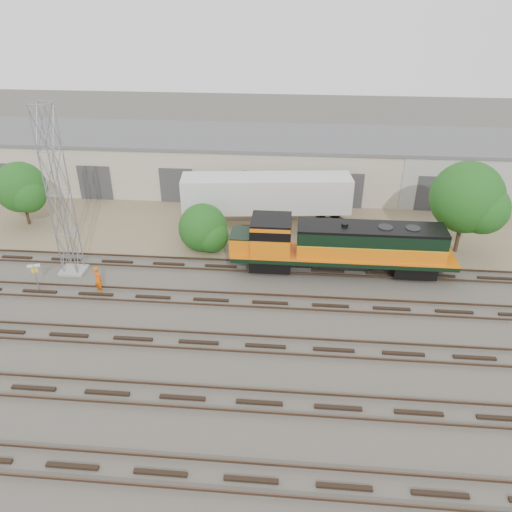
# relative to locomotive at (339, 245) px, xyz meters

# --- Properties ---
(ground) EXTENTS (140.00, 140.00, 0.00)m
(ground) POSITION_rel_locomotive_xyz_m (-8.64, -6.00, -2.24)
(ground) COLOR #47423A
(ground) RESTS_ON ground
(dirt_strip) EXTENTS (80.00, 16.00, 0.02)m
(dirt_strip) POSITION_rel_locomotive_xyz_m (-8.64, 9.00, -2.23)
(dirt_strip) COLOR #726047
(dirt_strip) RESTS_ON ground
(tracks) EXTENTS (80.00, 20.40, 0.28)m
(tracks) POSITION_rel_locomotive_xyz_m (-8.64, -9.00, -2.16)
(tracks) COLOR black
(tracks) RESTS_ON ground
(warehouse) EXTENTS (58.40, 10.40, 5.30)m
(warehouse) POSITION_rel_locomotive_xyz_m (-8.60, 16.98, 0.41)
(warehouse) COLOR beige
(warehouse) RESTS_ON ground
(locomotive) EXTENTS (16.10, 2.83, 3.87)m
(locomotive) POSITION_rel_locomotive_xyz_m (0.00, 0.00, 0.00)
(locomotive) COLOR black
(locomotive) RESTS_ON tracks
(signal_tower) EXTENTS (1.80, 1.80, 12.21)m
(signal_tower) POSITION_rel_locomotive_xyz_m (-19.42, -1.47, 3.71)
(signal_tower) COLOR gray
(signal_tower) RESTS_ON ground
(sign_post) EXTENTS (0.81, 0.31, 2.06)m
(sign_post) POSITION_rel_locomotive_xyz_m (-20.85, -4.17, -0.80)
(sign_post) COLOR gray
(sign_post) RESTS_ON ground
(worker) EXTENTS (0.87, 0.81, 1.99)m
(worker) POSITION_rel_locomotive_xyz_m (-16.51, -4.02, -1.24)
(worker) COLOR #EA590D
(worker) RESTS_ON ground
(semi_trailer) EXTENTS (14.58, 4.36, 4.42)m
(semi_trailer) POSITION_rel_locomotive_xyz_m (-5.42, 7.78, 0.54)
(semi_trailer) COLOR silver
(semi_trailer) RESTS_ON ground
(dumpster_blue) EXTENTS (2.02, 1.97, 1.50)m
(dumpster_blue) POSITION_rel_locomotive_xyz_m (12.34, 11.06, -1.49)
(dumpster_blue) COLOR navy
(dumpster_blue) RESTS_ON ground
(dumpster_red) EXTENTS (1.85, 1.78, 1.40)m
(dumpster_red) POSITION_rel_locomotive_xyz_m (13.92, 10.50, -1.54)
(dumpster_red) COLOR maroon
(dumpster_red) RESTS_ON ground
(tree_west) EXTENTS (4.52, 4.30, 5.63)m
(tree_west) POSITION_rel_locomotive_xyz_m (-26.41, 5.79, 1.13)
(tree_west) COLOR #382619
(tree_west) RESTS_ON ground
(tree_mid) EXTENTS (4.04, 3.85, 3.85)m
(tree_mid) POSITION_rel_locomotive_xyz_m (-10.30, 2.98, -0.64)
(tree_mid) COLOR #382619
(tree_mid) RESTS_ON ground
(tree_east) EXTENTS (5.71, 5.43, 7.34)m
(tree_east) POSITION_rel_locomotive_xyz_m (9.87, 3.86, 2.24)
(tree_east) COLOR #382619
(tree_east) RESTS_ON ground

